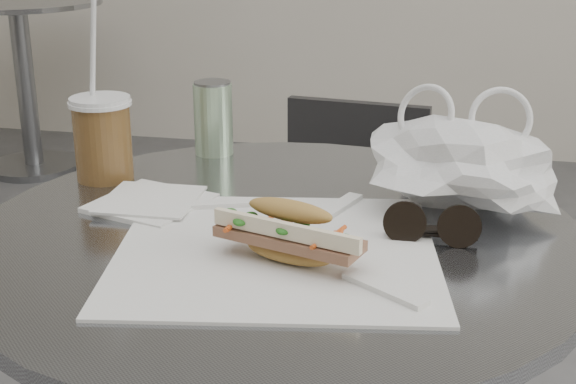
% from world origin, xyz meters
% --- Properties ---
extents(bg_table, '(0.70, 0.70, 0.74)m').
position_xyz_m(bg_table, '(-1.60, 2.40, 0.47)').
color(bg_table, slate).
rests_on(bg_table, ground).
extents(chair_far, '(0.38, 0.40, 0.73)m').
position_xyz_m(chair_far, '(-0.01, 0.80, 0.33)').
color(chair_far, '#2C2C2E').
rests_on(chair_far, ground).
extents(sandwich_paper, '(0.42, 0.40, 0.00)m').
position_xyz_m(sandwich_paper, '(0.01, 0.13, 0.74)').
color(sandwich_paper, white).
rests_on(sandwich_paper, cafe_table).
extents(banh_mi, '(0.22, 0.14, 0.07)m').
position_xyz_m(banh_mi, '(0.03, 0.10, 0.78)').
color(banh_mi, '#AB8D41').
rests_on(banh_mi, sandwich_paper).
extents(iced_coffee, '(0.09, 0.09, 0.26)m').
position_xyz_m(iced_coffee, '(-0.29, 0.34, 0.80)').
color(iced_coffee, olive).
rests_on(iced_coffee, cafe_table).
extents(sunglasses, '(0.11, 0.03, 0.05)m').
position_xyz_m(sunglasses, '(0.19, 0.20, 0.76)').
color(sunglasses, black).
rests_on(sunglasses, cafe_table).
extents(plastic_bag, '(0.26, 0.21, 0.12)m').
position_xyz_m(plastic_bag, '(0.22, 0.31, 0.80)').
color(plastic_bag, white).
rests_on(plastic_bag, cafe_table).
extents(napkin_stack, '(0.17, 0.17, 0.01)m').
position_xyz_m(napkin_stack, '(-0.18, 0.25, 0.74)').
color(napkin_stack, white).
rests_on(napkin_stack, cafe_table).
extents(drink_can, '(0.06, 0.06, 0.12)m').
position_xyz_m(drink_can, '(-0.17, 0.49, 0.80)').
color(drink_can, '#5F9959').
rests_on(drink_can, cafe_table).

